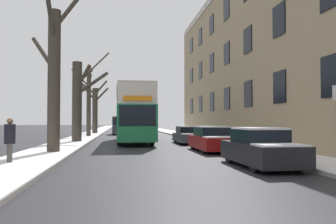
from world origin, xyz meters
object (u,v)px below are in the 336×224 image
Objects in this scene: parked_car_1 at (212,139)px; oncoming_van at (120,125)px; bare_tree_left_1 at (78,100)px; bare_tree_left_3 at (95,106)px; bare_tree_left_2 at (89,98)px; pedestrian_left_sidewalk at (10,140)px; bare_tree_left_0 at (54,75)px; double_decker_bus at (134,112)px; parked_car_2 at (188,135)px; parked_car_0 at (261,149)px.

parked_car_1 is 25.70m from oncoming_van.
bare_tree_left_3 reaches higher than bare_tree_left_1.
bare_tree_left_2 reaches higher than oncoming_van.
bare_tree_left_0 is at bearing -29.74° from pedestrian_left_sidewalk.
bare_tree_left_1 is at bearing -175.43° from double_decker_bus.
bare_tree_left_1 is (0.13, 8.79, -0.65)m from bare_tree_left_0.
pedestrian_left_sidewalk is at bearing -91.37° from bare_tree_left_3.
parked_car_2 is (3.99, -2.02, -1.80)m from double_decker_bus.
parked_car_1 is (8.31, -17.31, -3.43)m from bare_tree_left_2.
parked_car_1 is (3.99, -8.45, -1.76)m from double_decker_bus.
pedestrian_left_sidewalk is (-9.12, -4.86, 0.33)m from parked_car_1.
bare_tree_left_1 is 13.22m from pedestrian_left_sidewalk.
bare_tree_left_0 is 11.51m from parked_car_2.
double_decker_bus is 4.82m from parked_car_2.
bare_tree_left_1 is 17.52m from oncoming_van.
pedestrian_left_sidewalk is (-5.13, -13.32, -1.43)m from double_decker_bus.
bare_tree_left_2 is 22.40m from pedestrian_left_sidewalk.
parked_car_2 is (-0.00, 12.80, -0.06)m from parked_car_0.
parked_car_0 reaches higher than parked_car_1.
parked_car_0 is at bearing -119.22° from pedestrian_left_sidewalk.
parked_car_0 is 0.83× the size of oncoming_van.
double_decker_bus is at bearing 115.26° from parked_car_1.
bare_tree_left_2 is (0.08, 17.99, 0.09)m from bare_tree_left_0.
oncoming_van is 2.77× the size of pedestrian_left_sidewalk.
pedestrian_left_sidewalk is at bearing -93.80° from bare_tree_left_1.
pedestrian_left_sidewalk is (-0.73, -4.18, -3.01)m from bare_tree_left_0.
bare_tree_left_2 is at bearing 90.31° from bare_tree_left_1.
double_decker_bus is (4.40, 9.13, -1.58)m from bare_tree_left_0.
bare_tree_left_3 reaches higher than double_decker_bus.
bare_tree_left_0 is 1.68× the size of oncoming_van.
parked_car_0 is 6.37m from parked_car_1.
parked_car_2 is at bearing 90.00° from parked_car_1.
parked_car_0 is 12.80m from parked_car_2.
bare_tree_left_1 is 0.68× the size of bare_tree_left_2.
parked_car_0 is at bearing -80.97° from oncoming_van.
parked_car_2 is at bearing -11.52° from bare_tree_left_1.
parked_car_1 is 0.88× the size of oncoming_van.
bare_tree_left_1 is 0.56× the size of double_decker_bus.
bare_tree_left_2 is 8.95m from bare_tree_left_3.
parked_car_2 is at bearing -67.09° from bare_tree_left_3.
parked_car_2 is at bearing -26.91° from double_decker_bus.
double_decker_bus is 2.72× the size of parked_car_0.
bare_tree_left_0 reaches higher than pedestrian_left_sidewalk.
bare_tree_left_3 is at bearing 104.41° from parked_car_0.
parked_car_1 is at bearing 90.00° from parked_car_0.
bare_tree_left_2 is 2.10× the size of parked_car_1.
bare_tree_left_0 is at bearing -90.85° from bare_tree_left_1.
parked_car_1 is at bearing 4.63° from bare_tree_left_0.
double_decker_bus is 15.45m from parked_car_0.
bare_tree_left_1 is at bearing -89.69° from bare_tree_left_2.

